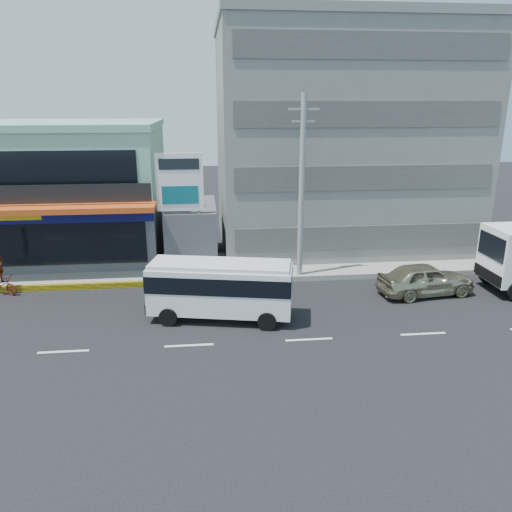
{
  "coord_description": "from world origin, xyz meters",
  "views": [
    {
      "loc": [
        0.76,
        -18.61,
        9.56
      ],
      "look_at": [
        3.29,
        4.98,
        2.2
      ],
      "focal_mm": 35.0,
      "sensor_mm": 36.0,
      "label": 1
    }
  ],
  "objects_px": {
    "billboard": "(180,189)",
    "motorcycle_rider": "(0,279)",
    "utility_pole_near": "(302,188)",
    "satellite_dish": "(191,206)",
    "sedan": "(425,279)",
    "minibus": "(220,286)",
    "concrete_building": "(339,141)",
    "shop_building": "(65,193)"
  },
  "relations": [
    {
      "from": "utility_pole_near",
      "to": "motorcycle_rider",
      "type": "xyz_separation_m",
      "value": [
        -15.78,
        -0.6,
        -4.33
      ]
    },
    {
      "from": "concrete_building",
      "to": "motorcycle_rider",
      "type": "bearing_deg",
      "value": -157.49
    },
    {
      "from": "sedan",
      "to": "satellite_dish",
      "type": "bearing_deg",
      "value": 53.98
    },
    {
      "from": "satellite_dish",
      "to": "motorcycle_rider",
      "type": "xyz_separation_m",
      "value": [
        -9.78,
        -4.2,
        -2.76
      ]
    },
    {
      "from": "shop_building",
      "to": "utility_pole_near",
      "type": "distance_m",
      "value": 15.5
    },
    {
      "from": "billboard",
      "to": "minibus",
      "type": "relative_size",
      "value": 1.02
    },
    {
      "from": "billboard",
      "to": "motorcycle_rider",
      "type": "height_order",
      "value": "billboard"
    },
    {
      "from": "sedan",
      "to": "motorcycle_rider",
      "type": "height_order",
      "value": "motorcycle_rider"
    },
    {
      "from": "minibus",
      "to": "sedan",
      "type": "distance_m",
      "value": 10.78
    },
    {
      "from": "satellite_dish",
      "to": "minibus",
      "type": "height_order",
      "value": "satellite_dish"
    },
    {
      "from": "shop_building",
      "to": "minibus",
      "type": "relative_size",
      "value": 1.84
    },
    {
      "from": "minibus",
      "to": "motorcycle_rider",
      "type": "bearing_deg",
      "value": 159.19
    },
    {
      "from": "billboard",
      "to": "utility_pole_near",
      "type": "bearing_deg",
      "value": -15.48
    },
    {
      "from": "shop_building",
      "to": "motorcycle_rider",
      "type": "distance_m",
      "value": 8.02
    },
    {
      "from": "satellite_dish",
      "to": "utility_pole_near",
      "type": "relative_size",
      "value": 0.15
    },
    {
      "from": "billboard",
      "to": "minibus",
      "type": "bearing_deg",
      "value": -73.96
    },
    {
      "from": "shop_building",
      "to": "minibus",
      "type": "distance_m",
      "value": 14.98
    },
    {
      "from": "satellite_dish",
      "to": "motorcycle_rider",
      "type": "bearing_deg",
      "value": -156.76
    },
    {
      "from": "minibus",
      "to": "utility_pole_near",
      "type": "bearing_deg",
      "value": 46.64
    },
    {
      "from": "billboard",
      "to": "sedan",
      "type": "relative_size",
      "value": 1.4
    },
    {
      "from": "sedan",
      "to": "billboard",
      "type": "bearing_deg",
      "value": 61.79
    },
    {
      "from": "motorcycle_rider",
      "to": "satellite_dish",
      "type": "bearing_deg",
      "value": 23.24
    },
    {
      "from": "sedan",
      "to": "motorcycle_rider",
      "type": "relative_size",
      "value": 1.98
    },
    {
      "from": "utility_pole_near",
      "to": "minibus",
      "type": "xyz_separation_m",
      "value": [
        -4.59,
        -4.86,
        -3.54
      ]
    },
    {
      "from": "concrete_building",
      "to": "utility_pole_near",
      "type": "distance_m",
      "value": 8.79
    },
    {
      "from": "billboard",
      "to": "sedan",
      "type": "height_order",
      "value": "billboard"
    },
    {
      "from": "satellite_dish",
      "to": "utility_pole_near",
      "type": "xyz_separation_m",
      "value": [
        6.0,
        -3.6,
        1.57
      ]
    },
    {
      "from": "motorcycle_rider",
      "to": "utility_pole_near",
      "type": "bearing_deg",
      "value": 2.18
    },
    {
      "from": "satellite_dish",
      "to": "minibus",
      "type": "xyz_separation_m",
      "value": [
        1.41,
        -8.46,
        -1.96
      ]
    },
    {
      "from": "minibus",
      "to": "motorcycle_rider",
      "type": "distance_m",
      "value": 12.0
    },
    {
      "from": "shop_building",
      "to": "utility_pole_near",
      "type": "height_order",
      "value": "utility_pole_near"
    },
    {
      "from": "shop_building",
      "to": "sedan",
      "type": "height_order",
      "value": "shop_building"
    },
    {
      "from": "billboard",
      "to": "utility_pole_near",
      "type": "height_order",
      "value": "utility_pole_near"
    },
    {
      "from": "minibus",
      "to": "satellite_dish",
      "type": "bearing_deg",
      "value": 99.49
    },
    {
      "from": "minibus",
      "to": "sedan",
      "type": "relative_size",
      "value": 1.37
    },
    {
      "from": "shop_building",
      "to": "motorcycle_rider",
      "type": "height_order",
      "value": "shop_building"
    },
    {
      "from": "utility_pole_near",
      "to": "minibus",
      "type": "distance_m",
      "value": 7.56
    },
    {
      "from": "concrete_building",
      "to": "satellite_dish",
      "type": "relative_size",
      "value": 10.67
    },
    {
      "from": "billboard",
      "to": "motorcycle_rider",
      "type": "relative_size",
      "value": 2.78
    },
    {
      "from": "satellite_dish",
      "to": "utility_pole_near",
      "type": "bearing_deg",
      "value": -30.96
    },
    {
      "from": "concrete_building",
      "to": "utility_pole_near",
      "type": "relative_size",
      "value": 1.6
    },
    {
      "from": "concrete_building",
      "to": "satellite_dish",
      "type": "height_order",
      "value": "concrete_building"
    }
  ]
}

